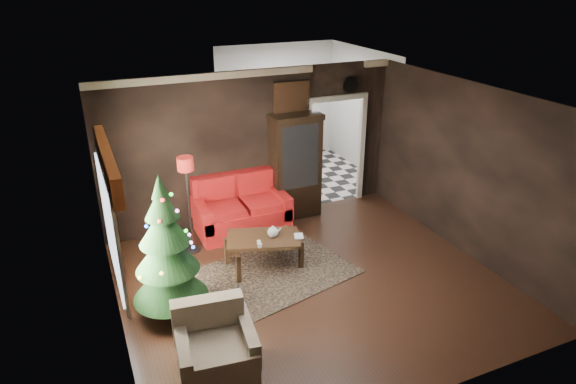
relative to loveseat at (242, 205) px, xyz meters
name	(u,v)px	position (x,y,z in m)	size (l,w,h in m)	color
floor	(312,283)	(0.40, -2.05, -0.50)	(5.50, 5.50, 0.00)	black
ceiling	(316,101)	(0.40, -2.05, 2.30)	(5.50, 5.50, 0.00)	white
wall_back	(253,147)	(0.40, 0.45, 0.90)	(5.50, 5.50, 0.00)	black
wall_front	(426,295)	(0.40, -4.55, 0.90)	(5.50, 5.50, 0.00)	black
wall_left	(109,237)	(-2.35, -2.05, 0.90)	(5.50, 5.50, 0.00)	black
wall_right	(468,171)	(3.15, -2.05, 0.90)	(5.50, 5.50, 0.00)	black
doorway	(334,153)	(2.10, 0.45, 0.55)	(1.10, 0.10, 2.10)	beige
left_window	(110,226)	(-2.31, -1.85, 0.95)	(0.05, 1.60, 1.40)	white
valance	(107,163)	(-2.23, -1.85, 1.77)	(0.12, 2.10, 0.35)	#93431E
kitchen_floor	(302,177)	(2.10, 1.95, -0.50)	(3.00, 3.00, 0.00)	silver
kitchen_window	(277,90)	(2.10, 3.40, 1.20)	(0.70, 0.06, 0.70)	white
rug	(275,272)	(-0.01, -1.55, -0.49)	(2.30, 1.68, 0.01)	#41323E
loveseat	(242,205)	(0.00, 0.00, 0.00)	(1.70, 0.90, 1.00)	#930409
curio_cabinet	(295,169)	(1.15, 0.22, 0.45)	(0.90, 0.45, 1.90)	black
floor_lamp	(189,205)	(-1.01, -0.33, 0.33)	(0.28, 0.28, 1.67)	black
christmas_tree	(166,248)	(-1.68, -1.96, 0.55)	(1.00, 1.00, 1.92)	black
armchair	(216,347)	(-1.45, -3.37, -0.04)	(0.88, 0.88, 0.89)	tan
coffee_table	(264,251)	(-0.08, -1.29, -0.23)	(1.13, 0.68, 0.51)	#2E2015
teapot	(273,232)	(0.06, -1.35, 0.11)	(0.20, 0.20, 0.19)	white
cup_a	(260,245)	(-0.24, -1.56, 0.05)	(0.07, 0.07, 0.06)	white
cup_b	(259,242)	(-0.22, -1.45, 0.05)	(0.06, 0.06, 0.05)	white
book	(294,231)	(0.37, -1.47, 0.11)	(0.14, 0.01, 0.19)	#9F7557
wall_clock	(350,85)	(2.35, 0.40, 1.88)	(0.32, 0.32, 0.06)	white
painting	(291,98)	(1.15, 0.41, 1.75)	(0.62, 0.05, 0.52)	tan
kitchen_counter	(281,143)	(2.10, 3.15, -0.05)	(1.80, 0.60, 0.90)	silver
kitchen_table	(295,167)	(1.80, 1.65, -0.12)	(0.70, 0.70, 0.75)	brown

